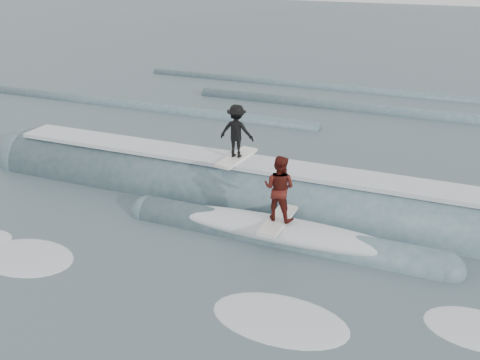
% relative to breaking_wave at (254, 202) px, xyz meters
% --- Properties ---
extents(ground, '(160.00, 160.00, 0.00)m').
position_rel_breaking_wave_xyz_m(ground, '(-0.21, -5.51, -0.04)').
color(ground, '#3D5059').
rests_on(ground, ground).
extents(breaking_wave, '(21.30, 4.08, 2.61)m').
position_rel_breaking_wave_xyz_m(breaking_wave, '(0.00, 0.00, 0.00)').
color(breaking_wave, '#3C5B66').
rests_on(breaking_wave, ground).
extents(surfer_black, '(1.18, 2.05, 1.85)m').
position_rel_breaking_wave_xyz_m(surfer_black, '(-0.74, 0.26, 2.24)').
color(surfer_black, white).
rests_on(surfer_black, ground).
extents(surfer_red, '(0.99, 2.02, 2.02)m').
position_rel_breaking_wave_xyz_m(surfer_red, '(1.47, -1.94, 1.50)').
color(surfer_red, silver).
rests_on(surfer_red, ground).
extents(whitewater, '(15.16, 8.09, 0.10)m').
position_rel_breaking_wave_xyz_m(whitewater, '(0.84, -6.82, -0.04)').
color(whitewater, white).
rests_on(whitewater, ground).
extents(far_swells, '(36.11, 8.65, 0.80)m').
position_rel_breaking_wave_xyz_m(far_swells, '(-2.90, 12.14, -0.04)').
color(far_swells, '#3C5B66').
rests_on(far_swells, ground).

